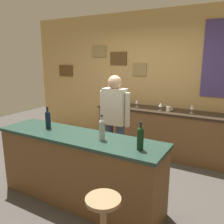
% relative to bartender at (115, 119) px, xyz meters
% --- Properties ---
extents(ground_plane, '(10.00, 10.00, 0.00)m').
position_rel_bartender_xyz_m(ground_plane, '(-0.06, -0.46, -0.94)').
color(ground_plane, '#423D38').
extents(back_wall, '(6.00, 0.09, 2.80)m').
position_rel_bartender_xyz_m(back_wall, '(-0.03, 1.57, 0.48)').
color(back_wall, tan).
rests_on(back_wall, ground_plane).
extents(bar_counter, '(2.29, 0.60, 0.92)m').
position_rel_bartender_xyz_m(bar_counter, '(-0.06, -0.86, -0.47)').
color(bar_counter, brown).
rests_on(bar_counter, ground_plane).
extents(side_counter, '(2.52, 0.56, 0.90)m').
position_rel_bartender_xyz_m(side_counter, '(0.34, 1.19, -0.48)').
color(side_counter, brown).
rests_on(side_counter, ground_plane).
extents(bartender, '(0.52, 0.21, 1.62)m').
position_rel_bartender_xyz_m(bartender, '(0.00, 0.00, 0.00)').
color(bartender, '#384766').
rests_on(bartender, ground_plane).
extents(bar_stool, '(0.32, 0.32, 0.68)m').
position_rel_bartender_xyz_m(bar_stool, '(0.75, -1.55, -0.48)').
color(bar_stool, olive).
rests_on(bar_stool, ground_plane).
extents(wine_bottle_a, '(0.07, 0.07, 0.31)m').
position_rel_bartender_xyz_m(wine_bottle_a, '(-0.58, -0.83, 0.12)').
color(wine_bottle_a, black).
rests_on(wine_bottle_a, bar_counter).
extents(wine_bottle_b, '(0.07, 0.07, 0.31)m').
position_rel_bartender_xyz_m(wine_bottle_b, '(0.31, -0.86, 0.12)').
color(wine_bottle_b, '#999E99').
rests_on(wine_bottle_b, bar_counter).
extents(wine_bottle_c, '(0.07, 0.07, 0.31)m').
position_rel_bartender_xyz_m(wine_bottle_c, '(0.82, -0.91, 0.12)').
color(wine_bottle_c, black).
rests_on(wine_bottle_c, bar_counter).
extents(wine_glass_a, '(0.07, 0.07, 0.16)m').
position_rel_bartender_xyz_m(wine_glass_a, '(-0.80, 1.19, 0.07)').
color(wine_glass_a, silver).
rests_on(wine_glass_a, side_counter).
extents(wine_glass_b, '(0.07, 0.07, 0.16)m').
position_rel_bartender_xyz_m(wine_glass_b, '(-0.58, 1.18, 0.07)').
color(wine_glass_b, silver).
rests_on(wine_glass_b, side_counter).
extents(wine_glass_c, '(0.07, 0.07, 0.16)m').
position_rel_bartender_xyz_m(wine_glass_c, '(-0.15, 1.18, 0.07)').
color(wine_glass_c, silver).
rests_on(wine_glass_c, side_counter).
extents(wine_glass_d, '(0.07, 0.07, 0.16)m').
position_rel_bartender_xyz_m(wine_glass_d, '(0.38, 1.09, 0.07)').
color(wine_glass_d, silver).
rests_on(wine_glass_d, side_counter).
extents(wine_glass_e, '(0.07, 0.07, 0.16)m').
position_rel_bartender_xyz_m(wine_glass_e, '(0.93, 1.17, 0.07)').
color(wine_glass_e, silver).
rests_on(wine_glass_e, side_counter).
extents(coffee_mug, '(0.13, 0.08, 0.09)m').
position_rel_bartender_xyz_m(coffee_mug, '(0.52, 1.11, 0.01)').
color(coffee_mug, silver).
rests_on(coffee_mug, side_counter).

